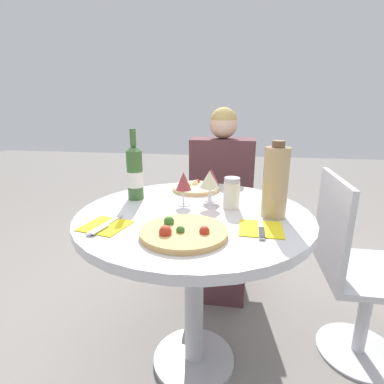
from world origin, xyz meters
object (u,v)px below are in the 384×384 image
chair_behind_diner (221,216)px  chair_empty_side (356,274)px  tall_carafe (276,182)px  wine_bottle (135,173)px  dining_table (194,240)px  pizza_large (184,232)px  seated_diner (220,213)px

chair_behind_diner → chair_empty_side: bearing=135.8°
tall_carafe → chair_behind_diner: bearing=106.4°
chair_empty_side → tall_carafe: tall_carafe is taller
chair_behind_diner → wine_bottle: size_ratio=2.77×
chair_empty_side → tall_carafe: size_ratio=3.00×
chair_empty_side → tall_carafe: 0.65m
chair_behind_diner → wine_bottle: wine_bottle is taller
chair_behind_diner → tall_carafe: (0.24, -0.83, 0.47)m
dining_table → chair_empty_side: 0.78m
chair_empty_side → pizza_large: 0.90m
seated_diner → pizza_large: (-0.07, -0.91, 0.26)m
chair_behind_diner → seated_diner: 0.17m
chair_behind_diner → pizza_large: chair_behind_diner is taller
chair_behind_diner → wine_bottle: (-0.36, -0.69, 0.45)m
chair_behind_diner → dining_table: bearing=85.3°
wine_bottle → seated_diner: bearing=56.4°
chair_behind_diner → pizza_large: 1.11m
chair_empty_side → pizza_large: size_ratio=2.99×
seated_diner → tall_carafe: seated_diner is taller
seated_diner → wine_bottle: bearing=56.4°
dining_table → tall_carafe: bearing=-1.1°
seated_diner → pizza_large: seated_diner is taller
chair_empty_side → dining_table: bearing=-75.9°
chair_empty_side → wine_bottle: (-1.02, -0.05, 0.45)m
seated_diner → pizza_large: size_ratio=3.95×
dining_table → seated_diner: size_ratio=0.81×
wine_bottle → tall_carafe: 0.62m
seated_diner → tall_carafe: 0.82m
chair_behind_diner → chair_empty_side: same height
tall_carafe → wine_bottle: bearing=167.1°
wine_bottle → chair_behind_diner: bearing=62.5°
seated_diner → chair_empty_side: (0.66, -0.49, -0.08)m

